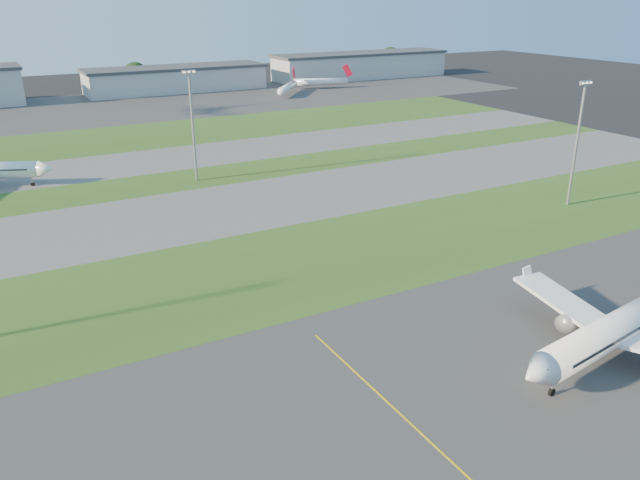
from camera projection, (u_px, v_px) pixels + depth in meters
grass_strip_a at (220, 281)px, 97.34m from camera, size 300.00×34.00×0.01m
taxiway_a at (162, 219)px, 124.19m from camera, size 300.00×32.00×0.01m
grass_strip_b at (132, 187)px, 144.53m from camera, size 300.00×18.00×0.01m
taxiway_b at (112, 166)px, 162.43m from camera, size 300.00×26.00×0.01m
grass_strip_c at (89, 141)px, 189.28m from camera, size 300.00×40.00×0.01m
apron_far at (60, 111)px, 238.09m from camera, size 400.00×80.00×0.01m
airliner_parked at (623, 326)px, 75.66m from camera, size 38.23×32.23×11.96m
mini_jet_near at (288, 87)px, 275.68m from camera, size 19.45×23.24×9.48m
mini_jet_far at (321, 81)px, 294.12m from camera, size 27.86×10.61×9.48m
light_mast_centre at (192, 119)px, 144.22m from camera, size 3.20×0.70×25.80m
light_mast_east at (578, 136)px, 127.04m from camera, size 3.20×0.70×25.80m
hangar_east at (176, 79)px, 285.21m from camera, size 81.60×23.00×11.20m
hangar_far_east at (361, 65)px, 329.89m from camera, size 96.90×23.00×13.20m
tree_mid_east at (136, 75)px, 289.41m from camera, size 11.55×11.55×12.60m
tree_east at (283, 68)px, 321.81m from camera, size 10.45×10.45×11.40m
tree_far_east at (390, 58)px, 356.12m from camera, size 12.65×12.65×13.80m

